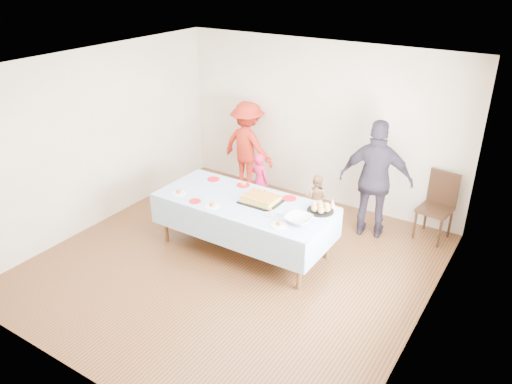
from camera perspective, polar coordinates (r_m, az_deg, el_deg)
ground at (r=7.00m, az=-2.50°, el=-8.17°), size 5.00×5.00×0.00m
room_walls at (r=6.16m, az=-2.37°, el=5.50°), size 5.04×5.04×2.72m
party_table at (r=6.96m, az=-1.40°, el=-1.43°), size 2.50×1.10×0.78m
birthday_cake at (r=6.88m, az=0.53°, el=-0.84°), size 0.54×0.41×0.10m
rolls_tray at (r=6.69m, az=7.39°, el=-1.85°), size 0.36×0.36×0.11m
punch_bowl at (r=6.40m, az=4.89°, el=-3.12°), size 0.34×0.34×0.08m
party_hat at (r=6.78m, az=8.75°, el=-1.30°), size 0.09×0.09×0.15m
fork_pile at (r=6.55m, az=1.87°, el=-2.42°), size 0.24×0.18×0.07m
plate_red_far_a at (r=7.61m, az=-4.89°, el=1.47°), size 0.19×0.19×0.01m
plate_red_far_b at (r=7.39m, az=-1.47°, el=0.80°), size 0.20×0.20×0.01m
plate_red_far_c at (r=7.18m, az=0.60°, el=0.01°), size 0.16×0.16×0.01m
plate_red_far_d at (r=7.01m, az=3.83°, el=-0.72°), size 0.20×0.20×0.01m
plate_red_near at (r=6.96m, az=-6.98°, el=-1.04°), size 0.16×0.16×0.01m
plate_white_left at (r=7.22m, az=-8.80°, el=-0.15°), size 0.21×0.21×0.01m
plate_white_mid at (r=6.80m, az=-5.04°, el=-1.64°), size 0.21×0.21×0.01m
plate_white_right at (r=6.32m, az=2.61°, el=-3.83°), size 0.21×0.21×0.01m
dining_chair at (r=7.85m, az=20.12°, el=-1.09°), size 0.50×0.50×1.02m
toddler_left at (r=8.31m, az=0.42°, el=1.33°), size 0.37×0.27×0.94m
toddler_mid at (r=7.89m, az=-4.07°, el=-0.89°), size 0.43×0.35×0.75m
toddler_right at (r=7.94m, az=6.86°, el=-0.70°), size 0.42×0.34×0.79m
adult_left at (r=8.88m, az=-0.96°, el=5.28°), size 1.09×0.71×1.60m
adult_right at (r=7.48m, az=13.52°, el=1.36°), size 1.13×0.66×1.81m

